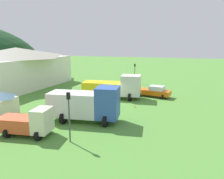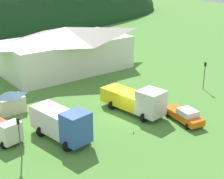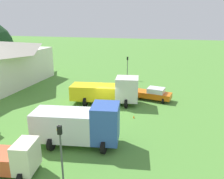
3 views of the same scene
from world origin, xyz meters
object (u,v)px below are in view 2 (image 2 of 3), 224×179
(service_pickup_orange, at_px, (185,115))
(play_shed_cream, at_px, (11,101))
(traffic_cone_near_pickup, at_px, (133,134))
(box_truck_blue, at_px, (62,123))
(traffic_light_east, at_px, (205,73))
(depot_building, at_px, (66,49))
(flatbed_truck_yellow, at_px, (136,100))
(light_truck_cream, at_px, (4,131))
(traffic_light_west, at_px, (19,134))

(service_pickup_orange, bearing_deg, play_shed_cream, -124.56)
(traffic_cone_near_pickup, bearing_deg, box_truck_blue, 152.30)
(traffic_cone_near_pickup, bearing_deg, traffic_light_east, 14.17)
(depot_building, bearing_deg, box_truck_blue, -121.18)
(depot_building, xyz_separation_m, traffic_light_east, (10.78, -18.88, -1.25))
(depot_building, bearing_deg, flatbed_truck_yellow, -95.58)
(depot_building, distance_m, light_truck_cream, 23.48)
(depot_building, height_order, traffic_light_east, depot_building)
(traffic_light_east, xyz_separation_m, traffic_cone_near_pickup, (-16.21, -4.09, -2.40))
(traffic_light_east, distance_m, traffic_cone_near_pickup, 16.89)
(play_shed_cream, height_order, flatbed_truck_yellow, flatbed_truck_yellow)
(light_truck_cream, distance_m, traffic_light_east, 27.52)
(traffic_light_west, bearing_deg, service_pickup_orange, -12.33)
(light_truck_cream, bearing_deg, play_shed_cream, 143.43)
(light_truck_cream, xyz_separation_m, traffic_cone_near_pickup, (11.17, -6.55, -1.15))
(depot_building, distance_m, play_shed_cream, 16.95)
(light_truck_cream, bearing_deg, traffic_cone_near_pickup, 49.85)
(box_truck_blue, relative_size, flatbed_truck_yellow, 0.86)
(flatbed_truck_yellow, bearing_deg, traffic_light_west, -93.93)
(service_pickup_orange, height_order, traffic_light_west, traffic_light_west)
(traffic_light_east, bearing_deg, service_pickup_orange, -151.53)
(service_pickup_orange, distance_m, traffic_light_west, 17.98)
(light_truck_cream, height_order, traffic_light_west, traffic_light_west)
(depot_building, relative_size, traffic_light_west, 5.20)
(flatbed_truck_yellow, distance_m, traffic_cone_near_pickup, 5.42)
(light_truck_cream, distance_m, service_pickup_orange, 19.18)
(service_pickup_orange, bearing_deg, light_truck_cream, -104.04)
(box_truck_blue, xyz_separation_m, traffic_cone_near_pickup, (6.43, -3.38, -1.86))
(box_truck_blue, xyz_separation_m, traffic_light_east, (22.64, 0.71, 0.54))
(play_shed_cream, distance_m, traffic_light_east, 25.75)
(box_truck_blue, bearing_deg, depot_building, 139.68)
(play_shed_cream, xyz_separation_m, traffic_cone_near_pickup, (7.99, -12.85, -1.36))
(box_truck_blue, height_order, traffic_light_west, traffic_light_west)
(traffic_light_east, bearing_deg, box_truck_blue, -178.19)
(traffic_light_west, xyz_separation_m, traffic_light_east, (27.36, 1.53, -0.10))
(light_truck_cream, xyz_separation_m, service_pickup_orange, (17.51, -7.81, -0.32))
(play_shed_cream, bearing_deg, service_pickup_orange, -44.57)
(service_pickup_orange, distance_m, traffic_cone_near_pickup, 6.51)
(play_shed_cream, distance_m, traffic_light_west, 10.83)
(play_shed_cream, distance_m, service_pickup_orange, 20.12)
(play_shed_cream, height_order, light_truck_cream, play_shed_cream)
(traffic_light_west, distance_m, traffic_light_east, 27.41)
(traffic_light_east, bearing_deg, light_truck_cream, 174.86)
(flatbed_truck_yellow, bearing_deg, service_pickup_orange, 20.72)
(flatbed_truck_yellow, height_order, service_pickup_orange, flatbed_truck_yellow)
(light_truck_cream, height_order, traffic_cone_near_pickup, light_truck_cream)
(light_truck_cream, relative_size, flatbed_truck_yellow, 0.56)
(light_truck_cream, height_order, flatbed_truck_yellow, flatbed_truck_yellow)
(flatbed_truck_yellow, xyz_separation_m, traffic_light_west, (-14.70, -1.17, 0.81))
(service_pickup_orange, xyz_separation_m, traffic_light_west, (-17.49, 3.82, 1.67))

